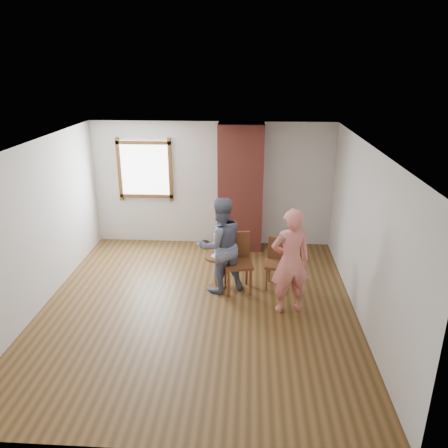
{
  "coord_description": "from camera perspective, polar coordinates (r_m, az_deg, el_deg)",
  "views": [
    {
      "loc": [
        0.8,
        -6.06,
        3.71
      ],
      "look_at": [
        0.37,
        0.8,
        1.15
      ],
      "focal_mm": 35.0,
      "sensor_mm": 36.0,
      "label": 1
    }
  ],
  "objects": [
    {
      "name": "ground",
      "position": [
        7.15,
        -3.42,
        -10.87
      ],
      "size": [
        5.5,
        5.5,
        0.0
      ],
      "primitive_type": "plane",
      "color": "brown",
      "rests_on": "ground"
    },
    {
      "name": "room_shell",
      "position": [
        6.98,
        -3.6,
        4.59
      ],
      "size": [
        5.04,
        5.52,
        2.62
      ],
      "color": "silver",
      "rests_on": "ground"
    },
    {
      "name": "brick_chimney",
      "position": [
        8.89,
        2.17,
        4.7
      ],
      "size": [
        0.9,
        0.5,
        2.6
      ],
      "primitive_type": "cube",
      "color": "#AE4B3D",
      "rests_on": "ground"
    },
    {
      "name": "stoneware_crock",
      "position": [
        8.94,
        -0.25,
        -2.52
      ],
      "size": [
        0.43,
        0.43,
        0.45
      ],
      "primitive_type": "cylinder",
      "rotation": [
        0.0,
        0.0,
        0.28
      ],
      "color": "tan",
      "rests_on": "ground"
    },
    {
      "name": "dark_pot",
      "position": [
        9.25,
        -2.47,
        -2.71
      ],
      "size": [
        0.19,
        0.19,
        0.15
      ],
      "primitive_type": "cylinder",
      "rotation": [
        0.0,
        0.0,
        -0.26
      ],
      "color": "black",
      "rests_on": "ground"
    },
    {
      "name": "dining_chair_left",
      "position": [
        7.46,
        1.72,
        -4.53
      ],
      "size": [
        0.55,
        0.55,
        1.0
      ],
      "rotation": [
        0.0,
        0.0,
        0.19
      ],
      "color": "brown",
      "rests_on": "ground"
    },
    {
      "name": "dining_chair_right",
      "position": [
        7.64,
        7.12,
        -4.71
      ],
      "size": [
        0.47,
        0.47,
        0.87
      ],
      "rotation": [
        0.0,
        0.0,
        -0.17
      ],
      "color": "brown",
      "rests_on": "ground"
    },
    {
      "name": "side_table",
      "position": [
        7.54,
        -0.96,
        -5.57
      ],
      "size": [
        0.4,
        0.4,
        0.6
      ],
      "color": "brown",
      "rests_on": "ground"
    },
    {
      "name": "cake_plate",
      "position": [
        7.46,
        -0.97,
        -4.18
      ],
      "size": [
        0.18,
        0.18,
        0.01
      ],
      "primitive_type": "cylinder",
      "color": "white",
      "rests_on": "side_table"
    },
    {
      "name": "cake_slice",
      "position": [
        7.44,
        -0.9,
        -3.94
      ],
      "size": [
        0.08,
        0.07,
        0.06
      ],
      "primitive_type": "cube",
      "color": "white",
      "rests_on": "cake_plate"
    },
    {
      "name": "man",
      "position": [
        7.3,
        -0.48,
        -2.78
      ],
      "size": [
        1.0,
        0.92,
        1.66
      ],
      "primitive_type": "imported",
      "rotation": [
        0.0,
        0.0,
        3.59
      ],
      "color": "#151D3B",
      "rests_on": "ground"
    },
    {
      "name": "person_pink",
      "position": [
        6.75,
        8.66,
        -4.86
      ],
      "size": [
        0.7,
        0.55,
        1.71
      ],
      "primitive_type": "imported",
      "rotation": [
        0.0,
        0.0,
        3.39
      ],
      "color": "#F08078",
      "rests_on": "ground"
    }
  ]
}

